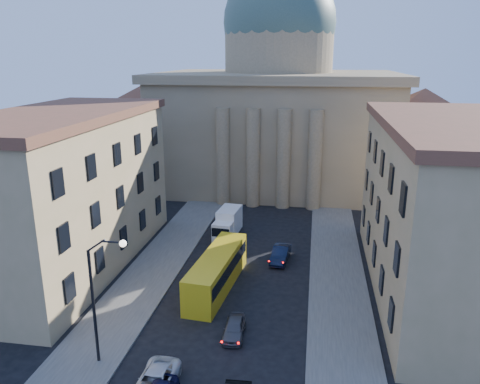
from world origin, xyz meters
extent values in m
cube|color=#504F49|center=(-8.50, 18.00, 0.07)|extent=(5.00, 60.00, 0.15)
cube|color=#504F49|center=(8.50, 18.00, 0.07)|extent=(5.00, 60.00, 0.15)
cube|color=#7E6D4D|center=(0.00, 56.00, 8.00)|extent=(34.00, 26.00, 16.00)
cube|color=#7E6D4D|center=(0.00, 56.00, 16.40)|extent=(35.50, 27.50, 1.20)
cylinder|color=#7E6D4D|center=(0.00, 56.00, 20.00)|extent=(16.00, 16.00, 8.00)
sphere|color=#496356|center=(0.00, 56.00, 24.00)|extent=(16.40, 16.40, 16.40)
cube|color=#7E6D4D|center=(-21.00, 54.00, 5.50)|extent=(13.00, 13.00, 11.00)
cone|color=brown|center=(-21.00, 54.00, 13.00)|extent=(26.02, 26.02, 4.00)
cube|color=#7E6D4D|center=(21.00, 54.00, 5.50)|extent=(13.00, 13.00, 11.00)
cone|color=brown|center=(21.00, 54.00, 13.00)|extent=(26.02, 26.02, 4.00)
cylinder|color=#7E6D4D|center=(-6.00, 42.80, 6.50)|extent=(1.80, 1.80, 13.00)
cylinder|color=#7E6D4D|center=(-2.00, 42.80, 6.50)|extent=(1.80, 1.80, 13.00)
cylinder|color=#7E6D4D|center=(2.00, 42.80, 6.50)|extent=(1.80, 1.80, 13.00)
cylinder|color=#7E6D4D|center=(6.00, 42.80, 6.50)|extent=(1.80, 1.80, 13.00)
cube|color=tan|center=(-17.00, 22.00, 7.00)|extent=(11.00, 26.00, 14.00)
cube|color=brown|center=(-17.00, 22.00, 14.30)|extent=(11.60, 26.60, 0.80)
cube|color=tan|center=(17.00, 22.00, 7.00)|extent=(11.00, 26.00, 14.00)
cube|color=brown|center=(17.00, 22.00, 14.30)|extent=(11.60, 26.60, 0.80)
cylinder|color=black|center=(-7.50, 8.00, 4.00)|extent=(0.20, 0.20, 8.00)
cylinder|color=black|center=(-6.95, 8.00, 8.35)|extent=(1.30, 0.12, 0.96)
cylinder|color=black|center=(-5.95, 8.00, 8.65)|extent=(1.30, 0.12, 0.12)
sphere|color=white|center=(-5.20, 8.00, 8.60)|extent=(0.44, 0.44, 0.44)
imported|color=silver|center=(-2.90, 5.90, 0.64)|extent=(2.26, 4.69, 1.29)
imported|color=#47464B|center=(0.80, 12.44, 0.62)|extent=(1.61, 3.68, 1.24)
imported|color=black|center=(3.08, 25.73, 0.72)|extent=(1.91, 4.46, 1.43)
cube|color=gold|center=(-1.92, 19.34, 1.53)|extent=(3.53, 11.08, 3.07)
cube|color=black|center=(-1.92, 19.34, 2.03)|extent=(3.53, 10.50, 1.09)
cylinder|color=black|center=(-3.29, 15.49, 0.50)|extent=(0.39, 1.01, 0.99)
cylinder|color=black|center=(-1.32, 15.30, 0.50)|extent=(0.39, 1.01, 0.99)
cylinder|color=black|center=(-2.52, 23.38, 0.50)|extent=(0.39, 1.01, 0.99)
cylinder|color=black|center=(-0.55, 23.18, 0.50)|extent=(0.39, 1.01, 0.99)
cube|color=white|center=(-3.46, 29.93, 1.06)|extent=(2.23, 2.31, 2.13)
cube|color=black|center=(-3.55, 28.91, 1.33)|extent=(1.95, 0.29, 0.98)
cube|color=white|center=(-3.23, 32.31, 1.55)|extent=(2.47, 3.91, 2.75)
cylinder|color=black|center=(-4.37, 29.66, 0.40)|extent=(0.32, 0.82, 0.80)
cylinder|color=black|center=(-2.61, 29.49, 0.40)|extent=(0.32, 0.82, 0.80)
cylinder|color=black|center=(-4.04, 33.19, 0.40)|extent=(0.32, 0.82, 0.80)
cylinder|color=black|center=(-2.27, 33.02, 0.40)|extent=(0.32, 0.82, 0.80)
camera|label=1|loc=(5.93, -16.61, 19.49)|focal=35.00mm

